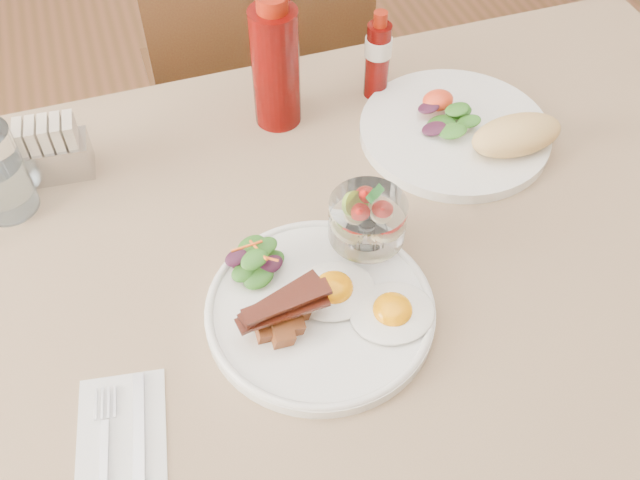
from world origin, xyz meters
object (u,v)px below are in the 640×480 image
second_plate (469,131)px  hot_sauce_bottle (378,56)px  chair_far (256,90)px  sugar_caddy (52,152)px  main_plate (320,310)px  ketchup_bottle (276,65)px  table (371,289)px  fruit_cup (367,220)px

second_plate → hot_sauce_bottle: bearing=121.3°
chair_far → second_plate: chair_far is taller
hot_sauce_bottle → sugar_caddy: 0.50m
main_plate → hot_sauce_bottle: 0.44m
chair_far → main_plate: chair_far is taller
second_plate → ketchup_bottle: bearing=151.3°
main_plate → table: bearing=36.2°
table → sugar_caddy: (-0.38, 0.28, 0.13)m
fruit_cup → hot_sauce_bottle: bearing=66.4°
chair_far → fruit_cup: 0.73m
chair_far → main_plate: (-0.10, -0.74, 0.24)m
sugar_caddy → second_plate: bearing=-7.1°
ketchup_bottle → sugar_caddy: bearing=-177.4°
chair_far → hot_sauce_bottle: 0.48m
table → ketchup_bottle: size_ratio=6.32×
hot_sauce_bottle → table: bearing=-111.3°
table → fruit_cup: (-0.02, -0.01, 0.16)m
second_plate → ketchup_bottle: ketchup_bottle is taller
table → ketchup_bottle: ketchup_bottle is taller
table → main_plate: 0.16m
chair_far → ketchup_bottle: size_ratio=4.42×
main_plate → second_plate: size_ratio=0.97×
fruit_cup → ketchup_bottle: 0.30m
chair_far → ketchup_bottle: bearing=-97.2°
main_plate → hot_sauce_bottle: hot_sauce_bottle is taller
main_plate → ketchup_bottle: (0.06, 0.37, 0.09)m
sugar_caddy → ketchup_bottle: bearing=7.4°
chair_far → main_plate: 0.78m
second_plate → sugar_caddy: sugar_caddy is taller
table → sugar_caddy: 0.49m
fruit_cup → sugar_caddy: bearing=141.9°
table → hot_sauce_bottle: size_ratio=9.00×
second_plate → sugar_caddy: bearing=168.1°
chair_far → second_plate: (0.21, -0.51, 0.25)m
table → second_plate: bearing=36.6°
main_plate → sugar_caddy: (-0.28, 0.36, 0.03)m
table → chair_far: chair_far is taller
chair_far → table: bearing=-90.0°
second_plate → fruit_cup: bearing=-144.6°
fruit_cup → second_plate: fruit_cup is taller
chair_far → ketchup_bottle: ketchup_bottle is taller
chair_far → hot_sauce_bottle: (0.12, -0.36, 0.30)m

